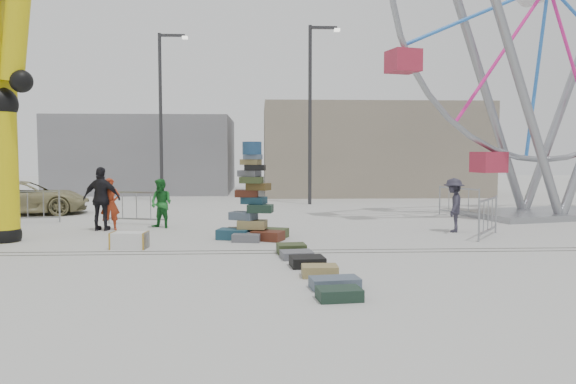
{
  "coord_description": "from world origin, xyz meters",
  "views": [
    {
      "loc": [
        0.77,
        -12.29,
        2.33
      ],
      "look_at": [
        1.51,
        2.69,
        1.28
      ],
      "focal_mm": 35.0,
      "sensor_mm": 36.0,
      "label": 1
    }
  ],
  "objects_px": {
    "pedestrian_black": "(102,199)",
    "ferris_wheel": "(548,15)",
    "suitcase_tower": "(252,212)",
    "barricade_wheel_back": "(458,202)",
    "barricade_dummy_c": "(136,208)",
    "lamp_post_right": "(312,105)",
    "barricade_dummy_b": "(28,207)",
    "pedestrian_red": "(110,204)",
    "parked_suv": "(25,198)",
    "lamp_post_left": "(163,108)",
    "steamer_trunk": "(129,240)",
    "barricade_wheel_front": "(488,217)",
    "pedestrian_green": "(161,203)",
    "pedestrian_grey": "(454,205)"
  },
  "relations": [
    {
      "from": "barricade_dummy_b",
      "to": "pedestrian_green",
      "type": "relative_size",
      "value": 1.31
    },
    {
      "from": "barricade_wheel_front",
      "to": "pedestrian_green",
      "type": "bearing_deg",
      "value": 110.97
    },
    {
      "from": "barricade_wheel_back",
      "to": "suitcase_tower",
      "type": "bearing_deg",
      "value": -80.45
    },
    {
      "from": "lamp_post_right",
      "to": "barricade_dummy_b",
      "type": "xyz_separation_m",
      "value": [
        -10.07,
        -6.33,
        -3.93
      ]
    },
    {
      "from": "lamp_post_left",
      "to": "pedestrian_black",
      "type": "xyz_separation_m",
      "value": [
        -0.08,
        -10.29,
        -3.52
      ]
    },
    {
      "from": "barricade_wheel_back",
      "to": "barricade_wheel_front",
      "type": "bearing_deg",
      "value": -33.77
    },
    {
      "from": "barricade_wheel_front",
      "to": "parked_suv",
      "type": "height_order",
      "value": "parked_suv"
    },
    {
      "from": "ferris_wheel",
      "to": "barricade_dummy_c",
      "type": "bearing_deg",
      "value": 171.62
    },
    {
      "from": "ferris_wheel",
      "to": "barricade_dummy_b",
      "type": "distance_m",
      "value": 19.24
    },
    {
      "from": "pedestrian_red",
      "to": "parked_suv",
      "type": "height_order",
      "value": "pedestrian_red"
    },
    {
      "from": "steamer_trunk",
      "to": "barricade_dummy_c",
      "type": "xyz_separation_m",
      "value": [
        -0.84,
        4.68,
        0.35
      ]
    },
    {
      "from": "ferris_wheel",
      "to": "barricade_dummy_c",
      "type": "height_order",
      "value": "ferris_wheel"
    },
    {
      "from": "pedestrian_grey",
      "to": "parked_suv",
      "type": "relative_size",
      "value": 0.35
    },
    {
      "from": "ferris_wheel",
      "to": "barricade_dummy_c",
      "type": "xyz_separation_m",
      "value": [
        -14.31,
        -1.49,
        -6.69
      ]
    },
    {
      "from": "barricade_dummy_c",
      "to": "pedestrian_black",
      "type": "relative_size",
      "value": 1.04
    },
    {
      "from": "lamp_post_right",
      "to": "suitcase_tower",
      "type": "bearing_deg",
      "value": -104.13
    },
    {
      "from": "pedestrian_grey",
      "to": "barricade_wheel_back",
      "type": "bearing_deg",
      "value": 179.88
    },
    {
      "from": "suitcase_tower",
      "to": "pedestrian_red",
      "type": "height_order",
      "value": "suitcase_tower"
    },
    {
      "from": "pedestrian_red",
      "to": "pedestrian_black",
      "type": "height_order",
      "value": "pedestrian_black"
    },
    {
      "from": "lamp_post_right",
      "to": "suitcase_tower",
      "type": "height_order",
      "value": "lamp_post_right"
    },
    {
      "from": "barricade_dummy_b",
      "to": "pedestrian_grey",
      "type": "height_order",
      "value": "pedestrian_grey"
    },
    {
      "from": "ferris_wheel",
      "to": "pedestrian_black",
      "type": "xyz_separation_m",
      "value": [
        -15.02,
        -2.92,
        -6.28
      ]
    },
    {
      "from": "barricade_wheel_front",
      "to": "pedestrian_green",
      "type": "xyz_separation_m",
      "value": [
        -9.37,
        2.35,
        0.22
      ]
    },
    {
      "from": "barricade_dummy_b",
      "to": "parked_suv",
      "type": "bearing_deg",
      "value": 104.96
    },
    {
      "from": "barricade_dummy_c",
      "to": "suitcase_tower",
      "type": "bearing_deg",
      "value": -25.36
    },
    {
      "from": "lamp_post_left",
      "to": "pedestrian_red",
      "type": "xyz_separation_m",
      "value": [
        0.13,
        -10.15,
        -3.7
      ]
    },
    {
      "from": "pedestrian_black",
      "to": "pedestrian_grey",
      "type": "height_order",
      "value": "pedestrian_black"
    },
    {
      "from": "suitcase_tower",
      "to": "barricade_wheel_back",
      "type": "xyz_separation_m",
      "value": [
        7.41,
        4.77,
        -0.19
      ]
    },
    {
      "from": "ferris_wheel",
      "to": "pedestrian_black",
      "type": "distance_m",
      "value": 16.54
    },
    {
      "from": "lamp_post_left",
      "to": "parked_suv",
      "type": "height_order",
      "value": "lamp_post_left"
    },
    {
      "from": "lamp_post_right",
      "to": "barricade_dummy_c",
      "type": "xyz_separation_m",
      "value": [
        -6.37,
        -6.86,
        -3.93
      ]
    },
    {
      "from": "lamp_post_right",
      "to": "barricade_wheel_front",
      "type": "distance_m",
      "value": 11.59
    },
    {
      "from": "barricade_dummy_c",
      "to": "parked_suv",
      "type": "bearing_deg",
      "value": 161.8
    },
    {
      "from": "lamp_post_right",
      "to": "pedestrian_green",
      "type": "height_order",
      "value": "lamp_post_right"
    },
    {
      "from": "suitcase_tower",
      "to": "barricade_wheel_front",
      "type": "relative_size",
      "value": 1.32
    },
    {
      "from": "barricade_dummy_c",
      "to": "pedestrian_black",
      "type": "height_order",
      "value": "pedestrian_black"
    },
    {
      "from": "pedestrian_red",
      "to": "pedestrian_black",
      "type": "relative_size",
      "value": 0.82
    },
    {
      "from": "pedestrian_red",
      "to": "barricade_dummy_b",
      "type": "bearing_deg",
      "value": 129.95
    },
    {
      "from": "suitcase_tower",
      "to": "barricade_wheel_back",
      "type": "distance_m",
      "value": 8.81
    },
    {
      "from": "suitcase_tower",
      "to": "pedestrian_black",
      "type": "relative_size",
      "value": 1.38
    },
    {
      "from": "pedestrian_black",
      "to": "ferris_wheel",
      "type": "bearing_deg",
      "value": -163.45
    },
    {
      "from": "lamp_post_right",
      "to": "pedestrian_black",
      "type": "distance_m",
      "value": 11.46
    },
    {
      "from": "ferris_wheel",
      "to": "steamer_trunk",
      "type": "height_order",
      "value": "ferris_wheel"
    },
    {
      "from": "ferris_wheel",
      "to": "pedestrian_grey",
      "type": "xyz_separation_m",
      "value": [
        -4.57,
        -3.73,
        -6.44
      ]
    },
    {
      "from": "steamer_trunk",
      "to": "barricade_wheel_back",
      "type": "height_order",
      "value": "barricade_wheel_back"
    },
    {
      "from": "barricade_dummy_b",
      "to": "pedestrian_black",
      "type": "height_order",
      "value": "pedestrian_black"
    },
    {
      "from": "lamp_post_right",
      "to": "barricade_wheel_back",
      "type": "height_order",
      "value": "lamp_post_right"
    },
    {
      "from": "barricade_dummy_c",
      "to": "pedestrian_grey",
      "type": "relative_size",
      "value": 1.25
    },
    {
      "from": "steamer_trunk",
      "to": "pedestrian_red",
      "type": "height_order",
      "value": "pedestrian_red"
    },
    {
      "from": "lamp_post_right",
      "to": "pedestrian_green",
      "type": "distance_m",
      "value": 10.19
    }
  ]
}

